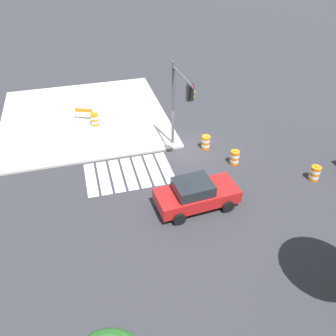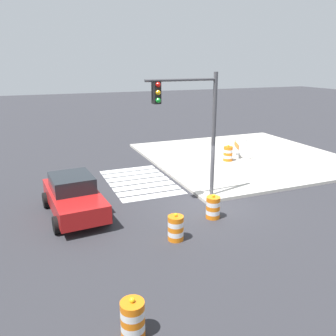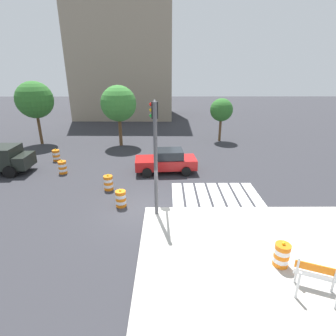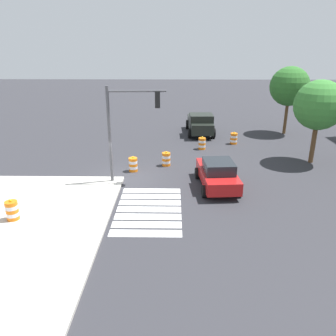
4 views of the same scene
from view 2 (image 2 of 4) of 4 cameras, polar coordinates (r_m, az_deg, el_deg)
ground_plane at (r=15.66m, az=6.19°, el=-5.88°), size 120.00×120.00×0.00m
sidewalk_corner at (r=23.49m, az=12.23°, el=1.81°), size 12.00×12.00×0.15m
crosswalk_stripes at (r=18.45m, az=-4.66°, el=-2.22°), size 5.10×3.20×0.02m
sports_car at (r=14.79m, az=-15.13°, el=-4.39°), size 4.42×2.38×1.63m
traffic_barrel_near_corner at (r=8.68m, az=-5.78°, el=-23.28°), size 0.56×0.56×1.02m
traffic_barrel_crosswalk_end at (r=12.45m, az=1.26°, el=-9.75°), size 0.56×0.56×1.02m
traffic_barrel_median_near at (r=14.21m, az=7.35°, el=-6.38°), size 0.56×0.56×1.02m
traffic_barrel_on_sidewalk at (r=21.94m, az=9.76°, el=2.32°), size 0.56×0.56×1.02m
construction_barricade at (r=23.04m, az=11.49°, el=3.22°), size 1.44×1.19×1.00m
traffic_light_pole at (r=14.83m, az=3.84°, el=8.62°), size 0.51×3.29×5.50m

